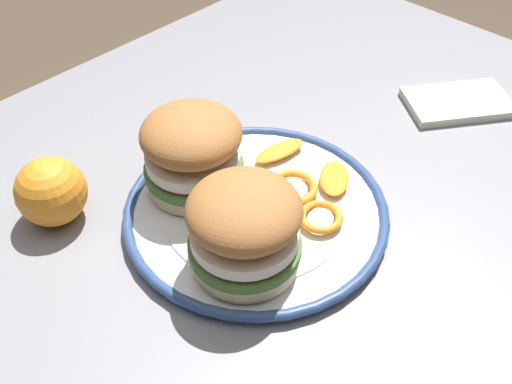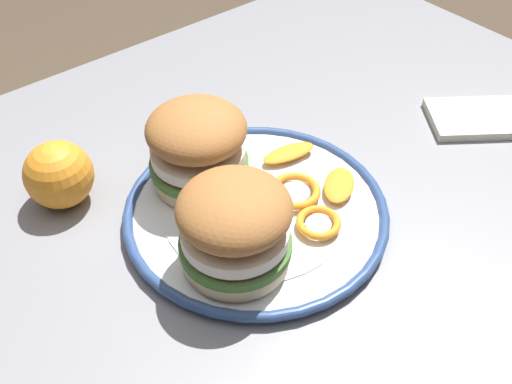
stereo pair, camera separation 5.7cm
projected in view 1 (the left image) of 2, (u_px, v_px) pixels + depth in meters
dining_table at (234, 274)px, 0.75m from camera, size 1.22×0.82×0.70m
dinner_plate at (256, 211)px, 0.67m from camera, size 0.30×0.30×0.02m
sandwich_half_left at (244, 227)px, 0.58m from camera, size 0.15×0.15×0.10m
sandwich_half_right at (195, 149)px, 0.66m from camera, size 0.15×0.15×0.10m
orange_peel_curled at (321, 217)px, 0.65m from camera, size 0.06×0.06×0.01m
orange_peel_strip_long at (280, 151)px, 0.73m from camera, size 0.07×0.04×0.01m
orange_peel_strip_short at (334, 178)px, 0.70m from camera, size 0.07×0.06×0.01m
orange_peel_small_curl at (292, 188)px, 0.68m from camera, size 0.07×0.07×0.01m
whole_orange at (51, 191)px, 0.65m from camera, size 0.08×0.08×0.08m
folded_napkin at (458, 103)px, 0.83m from camera, size 0.17×0.15×0.01m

